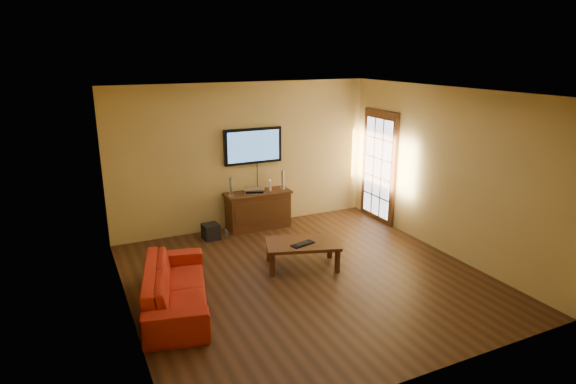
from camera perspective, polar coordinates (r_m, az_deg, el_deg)
ground_plane at (r=7.24m, az=2.24°, el=-10.08°), size 5.00×5.00×0.00m
room_walls at (r=7.21m, az=0.07°, el=4.06°), size 5.00×5.00×5.00m
french_door at (r=9.49m, az=10.70°, el=2.84°), size 0.07×1.02×2.22m
media_console at (r=9.06m, az=-3.55°, el=-2.13°), size 1.24×0.47×0.70m
television at (r=8.94m, az=-4.16°, el=5.47°), size 1.12×0.08×0.66m
coffee_table at (r=7.43m, az=1.71°, el=-6.32°), size 1.26×0.97×0.41m
sofa at (r=6.48m, az=-13.22°, el=-10.09°), size 1.00×2.04×0.77m
speaker_left at (r=8.73m, az=-6.77°, el=0.53°), size 0.09×0.09×0.34m
speaker_right at (r=9.14m, az=-0.63°, el=1.39°), size 0.10×0.10×0.35m
av_receiver at (r=8.91m, az=-4.00°, el=0.16°), size 0.44×0.37×0.08m
game_console at (r=9.04m, az=-2.12°, el=0.80°), size 0.08×0.15×0.19m
subwoofer at (r=8.69m, az=-9.13°, el=-4.65°), size 0.30×0.30×0.28m
bottle at (r=8.67m, az=-7.31°, el=-5.00°), size 0.06×0.06×0.19m
keyboard at (r=7.32m, az=1.76°, el=-6.17°), size 0.40×0.23×0.02m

